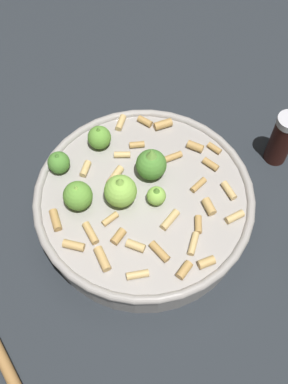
# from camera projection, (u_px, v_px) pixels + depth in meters

# --- Properties ---
(ground_plane) EXTENTS (2.40, 2.40, 0.00)m
(ground_plane) POSITION_uv_depth(u_px,v_px,m) (144.00, 215.00, 0.71)
(ground_plane) COLOR #23282D
(cooking_pan) EXTENTS (0.32, 0.32, 0.12)m
(cooking_pan) POSITION_uv_depth(u_px,v_px,m) (143.00, 202.00, 0.68)
(cooking_pan) COLOR #9E9993
(cooking_pan) RESTS_ON ground
(pepper_shaker) EXTENTS (0.04, 0.04, 0.10)m
(pepper_shaker) POSITION_uv_depth(u_px,v_px,m) (282.00, 139.00, 0.73)
(pepper_shaker) COLOR #33140F
(pepper_shaker) RESTS_ON ground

